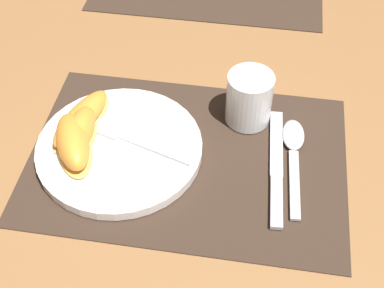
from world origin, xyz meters
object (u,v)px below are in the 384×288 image
(spoon, at_px, (294,147))
(plate, at_px, (120,148))
(knife, at_px, (276,168))
(citrus_wedge_0, at_px, (81,119))
(juice_glass, at_px, (249,101))
(citrus_wedge_2, at_px, (73,143))
(citrus_wedge_1, at_px, (80,132))
(fork, at_px, (125,136))

(spoon, bearing_deg, plate, -169.85)
(knife, height_order, citrus_wedge_0, citrus_wedge_0)
(plate, height_order, juice_glass, juice_glass)
(plate, bearing_deg, knife, 0.58)
(citrus_wedge_2, bearing_deg, juice_glass, 27.19)
(plate, bearing_deg, citrus_wedge_1, 178.68)
(fork, height_order, citrus_wedge_0, citrus_wedge_0)
(citrus_wedge_2, bearing_deg, spoon, 12.23)
(citrus_wedge_0, distance_m, citrus_wedge_1, 0.03)
(fork, bearing_deg, knife, -3.44)
(knife, height_order, citrus_wedge_2, citrus_wedge_2)
(knife, xyz_separation_m, citrus_wedge_0, (-0.30, 0.03, 0.03))
(fork, bearing_deg, citrus_wedge_1, -166.61)
(knife, height_order, spoon, spoon)
(juice_glass, xyz_separation_m, fork, (-0.18, -0.09, -0.02))
(citrus_wedge_0, relative_size, citrus_wedge_2, 1.15)
(plate, bearing_deg, juice_glass, 29.20)
(citrus_wedge_1, bearing_deg, juice_glass, 22.75)
(knife, relative_size, spoon, 1.18)
(knife, bearing_deg, citrus_wedge_0, 174.61)
(juice_glass, relative_size, spoon, 0.45)
(plate, xyz_separation_m, fork, (0.00, 0.02, 0.01))
(citrus_wedge_0, xyz_separation_m, citrus_wedge_1, (0.01, -0.03, 0.00))
(knife, distance_m, spoon, 0.05)
(plate, relative_size, citrus_wedge_2, 2.01)
(spoon, height_order, citrus_wedge_1, citrus_wedge_1)
(fork, relative_size, citrus_wedge_2, 1.55)
(fork, height_order, citrus_wedge_1, citrus_wedge_1)
(knife, bearing_deg, fork, 176.56)
(knife, xyz_separation_m, spoon, (0.02, 0.04, 0.00))
(knife, height_order, fork, fork)
(spoon, relative_size, fork, 0.98)
(fork, xyz_separation_m, citrus_wedge_2, (-0.06, -0.04, 0.02))
(juice_glass, height_order, citrus_wedge_2, juice_glass)
(citrus_wedge_1, xyz_separation_m, citrus_wedge_2, (-0.00, -0.02, 0.00))
(spoon, bearing_deg, juice_glass, 143.22)
(fork, bearing_deg, spoon, 6.76)
(spoon, height_order, citrus_wedge_2, citrus_wedge_2)
(plate, relative_size, citrus_wedge_1, 2.42)
(juice_glass, height_order, fork, juice_glass)
(citrus_wedge_2, bearing_deg, fork, 30.91)
(juice_glass, bearing_deg, fork, -154.23)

